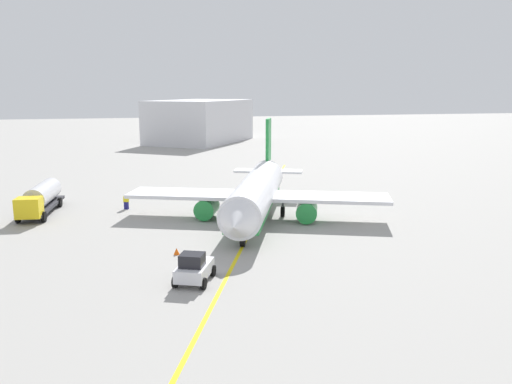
{
  "coord_description": "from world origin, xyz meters",
  "views": [
    {
      "loc": [
        50.77,
        -12.24,
        13.36
      ],
      "look_at": [
        0.0,
        0.0,
        3.0
      ],
      "focal_mm": 36.66,
      "sensor_mm": 36.0,
      "label": 1
    }
  ],
  "objects_px": {
    "refueling_worker": "(126,202)",
    "safety_cone_nose": "(177,251)",
    "airplane": "(257,194)",
    "pushback_tug": "(194,268)",
    "fuel_tanker": "(40,198)"
  },
  "relations": [
    {
      "from": "airplane",
      "to": "safety_cone_nose",
      "type": "xyz_separation_m",
      "value": [
        9.84,
        -9.13,
        -2.43
      ]
    },
    {
      "from": "fuel_tanker",
      "to": "pushback_tug",
      "type": "xyz_separation_m",
      "value": [
        24.42,
        13.67,
        -0.72
      ]
    },
    {
      "from": "airplane",
      "to": "fuel_tanker",
      "type": "xyz_separation_m",
      "value": [
        -8.05,
        -22.15,
        -0.97
      ]
    },
    {
      "from": "refueling_worker",
      "to": "pushback_tug",
      "type": "bearing_deg",
      "value": 10.87
    },
    {
      "from": "fuel_tanker",
      "to": "pushback_tug",
      "type": "height_order",
      "value": "fuel_tanker"
    },
    {
      "from": "fuel_tanker",
      "to": "airplane",
      "type": "bearing_deg",
      "value": 70.03
    },
    {
      "from": "airplane",
      "to": "pushback_tug",
      "type": "xyz_separation_m",
      "value": [
        16.38,
        -8.48,
        -1.7
      ]
    },
    {
      "from": "fuel_tanker",
      "to": "pushback_tug",
      "type": "distance_m",
      "value": 28.0
    },
    {
      "from": "pushback_tug",
      "to": "safety_cone_nose",
      "type": "xyz_separation_m",
      "value": [
        -6.54,
        -0.65,
        -0.73
      ]
    },
    {
      "from": "pushback_tug",
      "to": "refueling_worker",
      "type": "height_order",
      "value": "pushback_tug"
    },
    {
      "from": "airplane",
      "to": "pushback_tug",
      "type": "height_order",
      "value": "airplane"
    },
    {
      "from": "fuel_tanker",
      "to": "safety_cone_nose",
      "type": "relative_size",
      "value": 20.02
    },
    {
      "from": "refueling_worker",
      "to": "safety_cone_nose",
      "type": "bearing_deg",
      "value": 12.73
    },
    {
      "from": "airplane",
      "to": "fuel_tanker",
      "type": "distance_m",
      "value": 23.59
    },
    {
      "from": "pushback_tug",
      "to": "refueling_worker",
      "type": "distance_m",
      "value": 24.88
    }
  ]
}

